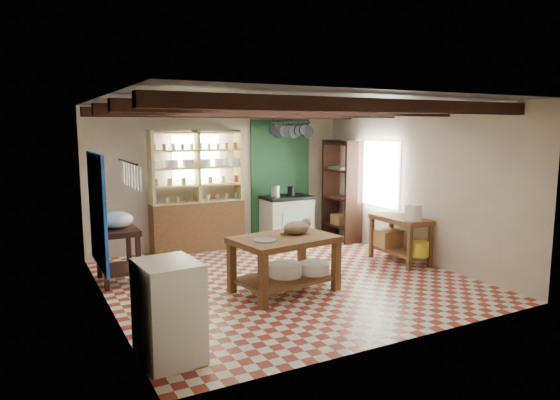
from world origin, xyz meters
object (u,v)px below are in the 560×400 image
work_table (284,264)px  white_cabinet (169,311)px  right_counter (400,239)px  cat (297,228)px  prep_table (118,255)px  stove (287,219)px

work_table → white_cabinet: white_cabinet is taller
right_counter → cat: cat is taller
work_table → prep_table: size_ratio=1.69×
right_counter → prep_table: bearing=166.9°
stove → prep_table: stove is taller
prep_table → cat: size_ratio=2.04×
right_counter → work_table: bearing=-168.9°
work_table → white_cabinet: size_ratio=1.39×
stove → cat: bearing=-115.9°
white_cabinet → stove: bearing=43.8°
white_cabinet → cat: bearing=26.6°
stove → prep_table: 3.59m
stove → cat: (-1.24, -2.55, 0.40)m
work_table → right_counter: work_table is taller
prep_table → right_counter: (4.38, -1.08, -0.02)m
prep_table → right_counter: prep_table is taller
prep_table → white_cabinet: 2.78m
white_cabinet → work_table: bearing=27.9°
stove → white_cabinet: (-3.43, -3.90, 0.03)m
stove → work_table: bearing=-119.3°
work_table → right_counter: bearing=2.3°
prep_table → cat: (2.17, -1.44, 0.46)m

